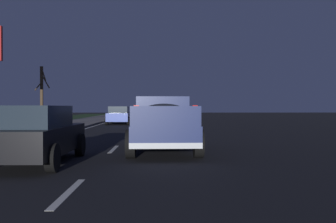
# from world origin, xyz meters

# --- Properties ---
(ground) EXTENTS (144.00, 144.00, 0.00)m
(ground) POSITION_xyz_m (27.00, 0.00, 0.00)
(ground) COLOR black
(sidewalk_shoulder) EXTENTS (108.00, 4.00, 0.12)m
(sidewalk_shoulder) POSITION_xyz_m (27.00, 5.70, 0.06)
(sidewalk_shoulder) COLOR slate
(sidewalk_shoulder) RESTS_ON ground
(lane_markings) EXTENTS (108.00, 3.54, 0.01)m
(lane_markings) POSITION_xyz_m (28.67, 2.59, 0.00)
(lane_markings) COLOR silver
(lane_markings) RESTS_ON ground
(pickup_truck) EXTENTS (5.45, 2.34, 1.87)m
(pickup_truck) POSITION_xyz_m (12.14, -1.75, 0.98)
(pickup_truck) COLOR #141E4C
(pickup_truck) RESTS_ON ground
(sedan_blue) EXTENTS (4.41, 2.04, 1.54)m
(sedan_blue) POSITION_xyz_m (32.29, 1.75, 0.78)
(sedan_blue) COLOR navy
(sedan_blue) RESTS_ON ground
(sedan_silver) EXTENTS (4.41, 2.03, 1.54)m
(sedan_silver) POSITION_xyz_m (40.17, -1.93, 0.78)
(sedan_silver) COLOR #B2B5BA
(sedan_silver) RESTS_ON ground
(sedan_black) EXTENTS (4.42, 2.05, 1.54)m
(sedan_black) POSITION_xyz_m (9.27, 1.73, 0.78)
(sedan_black) COLOR black
(sedan_black) RESTS_ON ground
(bare_tree_far) EXTENTS (1.04, 1.06, 5.09)m
(bare_tree_far) POSITION_xyz_m (33.34, 8.73, 2.67)
(bare_tree_far) COLOR #423323
(bare_tree_far) RESTS_ON ground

